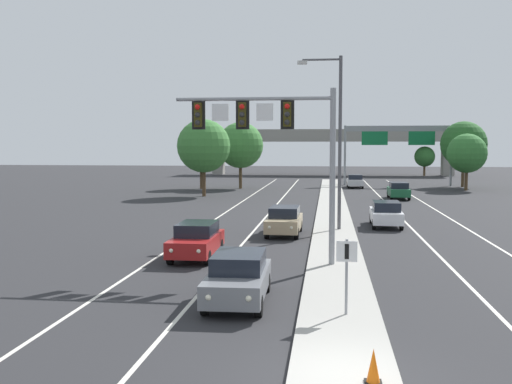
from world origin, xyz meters
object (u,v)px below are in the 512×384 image
(car_oncoming_tan, at_px, (284,220))
(car_receding_green, at_px, (399,190))
(tree_far_right_a, at_px, (464,144))
(median_sign_post, at_px, (347,266))
(overhead_signal_mast, at_px, (277,135))
(tree_far_right_b, at_px, (467,153))
(car_receding_silver, at_px, (355,181))
(tree_far_left_a, at_px, (240,145))
(tree_far_right_c, at_px, (425,157))
(tree_far_left_b, at_px, (201,153))
(tree_far_left_c, at_px, (204,146))
(street_lamp_median, at_px, (336,132))
(car_receding_white, at_px, (386,213))
(car_oncoming_red, at_px, (197,240))
(highway_sign_gantry, at_px, (398,136))
(car_oncoming_grey, at_px, (238,277))
(traffic_cone_median_nose, at_px, (373,367))

(car_oncoming_tan, xyz_separation_m, car_receding_green, (9.00, 23.51, 0.00))
(tree_far_right_a, bearing_deg, median_sign_post, -105.31)
(median_sign_post, relative_size, car_receding_green, 0.49)
(overhead_signal_mast, relative_size, tree_far_right_b, 1.14)
(car_receding_silver, height_order, tree_far_left_a, tree_far_left_a)
(tree_far_left_a, bearing_deg, tree_far_right_c, 51.04)
(overhead_signal_mast, xyz_separation_m, tree_far_right_b, (17.40, 43.95, -1.34))
(tree_far_left_a, distance_m, tree_far_right_a, 26.94)
(tree_far_left_b, bearing_deg, tree_far_left_c, -76.41)
(street_lamp_median, distance_m, tree_far_left_c, 25.86)
(car_receding_white, height_order, tree_far_right_b, tree_far_right_b)
(car_receding_white, relative_size, tree_far_right_c, 0.93)
(overhead_signal_mast, distance_m, car_oncoming_red, 6.11)
(car_receding_white, bearing_deg, highway_sign_gantry, 82.59)
(car_oncoming_red, distance_m, tree_far_left_b, 42.54)
(overhead_signal_mast, bearing_deg, car_receding_green, 74.92)
(car_oncoming_grey, xyz_separation_m, car_receding_green, (9.40, 38.06, 0.00))
(car_oncoming_grey, xyz_separation_m, tree_far_right_a, (18.99, 55.47, 4.35))
(car_oncoming_grey, xyz_separation_m, highway_sign_gantry, (11.41, 57.05, 5.34))
(car_receding_silver, bearing_deg, overhead_signal_mast, -96.46)
(median_sign_post, bearing_deg, street_lamp_median, 90.38)
(traffic_cone_median_nose, distance_m, tree_far_left_c, 47.32)
(car_receding_green, bearing_deg, tree_far_left_b, 153.26)
(car_receding_white, height_order, tree_far_left_b, tree_far_left_b)
(median_sign_post, relative_size, tree_far_left_c, 0.29)
(tree_far_left_a, bearing_deg, tree_far_left_c, -100.69)
(tree_far_left_c, relative_size, tree_far_right_b, 1.20)
(car_oncoming_tan, bearing_deg, tree_far_left_c, 111.91)
(tree_far_right_b, bearing_deg, car_receding_white, -110.62)
(traffic_cone_median_nose, height_order, tree_far_left_a, tree_far_left_a)
(car_oncoming_grey, distance_m, tree_far_left_a, 50.26)
(car_oncoming_grey, height_order, car_receding_white, same)
(car_receding_green, relative_size, car_receding_silver, 1.00)
(car_receding_white, height_order, tree_far_left_a, tree_far_left_a)
(car_oncoming_grey, relative_size, tree_far_right_b, 0.71)
(car_oncoming_red, relative_size, tree_far_left_b, 0.72)
(car_oncoming_grey, relative_size, car_receding_white, 1.00)
(median_sign_post, distance_m, tree_far_left_c, 42.34)
(car_receding_green, xyz_separation_m, tree_far_left_b, (-21.14, 10.65, 3.26))
(car_receding_silver, distance_m, tree_far_right_b, 12.86)
(traffic_cone_median_nose, xyz_separation_m, tree_far_right_c, (14.73, 87.97, 2.64))
(car_oncoming_tan, relative_size, tree_far_right_a, 0.57)
(street_lamp_median, height_order, tree_far_right_c, street_lamp_median)
(car_oncoming_tan, bearing_deg, tree_far_right_c, 74.84)
(car_receding_silver, distance_m, tree_far_left_b, 18.45)
(car_receding_green, distance_m, tree_far_left_a, 20.70)
(car_receding_green, relative_size, tree_far_right_b, 0.71)
(car_oncoming_grey, bearing_deg, street_lamp_median, 78.57)
(car_oncoming_red, bearing_deg, overhead_signal_mast, -20.73)
(car_receding_silver, bearing_deg, car_receding_green, -76.82)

